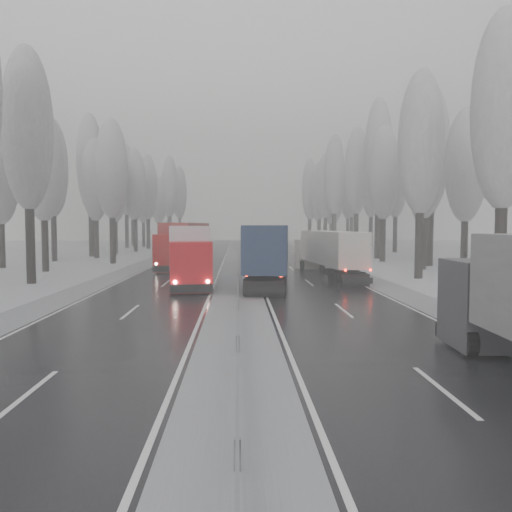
{
  "coord_description": "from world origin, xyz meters",
  "views": [
    {
      "loc": [
        0.02,
        -12.33,
        4.24
      ],
      "look_at": [
        1.22,
        20.86,
        2.2
      ],
      "focal_mm": 35.0,
      "sensor_mm": 36.0,
      "label": 1
    }
  ],
  "objects": [
    {
      "name": "tree_26",
      "position": [
        17.56,
        61.27,
        12.1
      ],
      "size": [
        3.6,
        3.6,
        18.78
      ],
      "color": "black",
      "rests_on": "ground"
    },
    {
      "name": "tree_60",
      "position": [
        -17.75,
        34.2,
        9.59
      ],
      "size": [
        3.6,
        3.6,
        14.84
      ],
      "color": "black",
      "rests_on": "ground"
    },
    {
      "name": "truck_cream_box",
      "position": [
        7.39,
        28.48,
        2.2
      ],
      "size": [
        3.6,
        14.82,
        3.77
      ],
      "rotation": [
        0.0,
        0.0,
        0.09
      ],
      "color": "#AFA89B",
      "rests_on": "ground"
    },
    {
      "name": "tree_70",
      "position": [
        -16.33,
        79.19,
        11.03
      ],
      "size": [
        3.6,
        3.6,
        17.09
      ],
      "color": "black",
      "rests_on": "ground"
    },
    {
      "name": "tree_74",
      "position": [
        -15.07,
        99.33,
        12.67
      ],
      "size": [
        3.6,
        3.6,
        19.68
      ],
      "color": "black",
      "rests_on": "ground"
    },
    {
      "name": "box_truck_distant",
      "position": [
        7.11,
        83.96,
        1.49
      ],
      "size": [
        3.07,
        8.02,
        2.93
      ],
      "rotation": [
        0.0,
        0.0,
        -0.09
      ],
      "color": "silver",
      "rests_on": "ground"
    },
    {
      "name": "tree_20",
      "position": [
        17.9,
        35.17,
        10.14
      ],
      "size": [
        3.6,
        3.6,
        15.71
      ],
      "color": "black",
      "rests_on": "ground"
    },
    {
      "name": "tree_33",
      "position": [
        19.77,
        93.21,
        9.26
      ],
      "size": [
        3.6,
        3.6,
        14.33
      ],
      "color": "black",
      "rests_on": "ground"
    },
    {
      "name": "tree_63",
      "position": [
        -21.85,
        47.73,
        10.89
      ],
      "size": [
        3.6,
        3.6,
        16.88
      ],
      "color": "black",
      "rests_on": "ground"
    },
    {
      "name": "tree_71",
      "position": [
        -21.09,
        83.19,
        12.63
      ],
      "size": [
        3.6,
        3.6,
        19.61
      ],
      "color": "black",
      "rests_on": "ground"
    },
    {
      "name": "truck_blue_box",
      "position": [
        2.29,
        23.72,
        2.48
      ],
      "size": [
        4.29,
        16.69,
        4.24
      ],
      "rotation": [
        0.0,
        0.0,
        -0.1
      ],
      "color": "navy",
      "rests_on": "ground"
    },
    {
      "name": "tree_31",
      "position": [
        22.48,
        85.7,
        11.97
      ],
      "size": [
        3.6,
        3.6,
        18.58
      ],
      "color": "black",
      "rests_on": "ground"
    },
    {
      "name": "tree_29",
      "position": [
        23.71,
        75.95,
        11.67
      ],
      "size": [
        3.6,
        3.6,
        18.11
      ],
      "color": "black",
      "rests_on": "ground"
    },
    {
      "name": "tree_79",
      "position": [
        -20.33,
        119.31,
        11.01
      ],
      "size": [
        3.6,
        3.6,
        17.07
      ],
      "color": "black",
      "rests_on": "ground"
    },
    {
      "name": "tree_76",
      "position": [
        -14.05,
        108.72,
        11.95
      ],
      "size": [
        3.6,
        3.6,
        18.55
      ],
      "color": "black",
      "rests_on": "ground"
    },
    {
      "name": "tree_18",
      "position": [
        14.51,
        27.03,
        10.7
      ],
      "size": [
        3.6,
        3.6,
        16.58
      ],
      "color": "black",
      "rests_on": "ground"
    },
    {
      "name": "tree_37",
      "position": [
        24.02,
        110.16,
        10.56
      ],
      "size": [
        3.6,
        3.6,
        16.37
      ],
      "color": "black",
      "rests_on": "ground"
    },
    {
      "name": "median_guardrail",
      "position": [
        0.0,
        29.99,
        0.6
      ],
      "size": [
        0.12,
        200.0,
        0.76
      ],
      "color": "slate",
      "rests_on": "ground"
    },
    {
      "name": "tree_28",
      "position": [
        16.34,
        71.95,
        12.64
      ],
      "size": [
        3.6,
        3.6,
        19.62
      ],
      "color": "black",
      "rests_on": "ground"
    },
    {
      "name": "tree_73",
      "position": [
        -21.82,
        92.54,
        11.11
      ],
      "size": [
        3.6,
        3.6,
        17.22
      ],
      "color": "black",
      "rests_on": "ground"
    },
    {
      "name": "tree_36",
      "position": [
        17.04,
        106.16,
        13.02
      ],
      "size": [
        3.6,
        3.6,
        20.23
      ],
      "color": "black",
      "rests_on": "ground"
    },
    {
      "name": "tree_77",
      "position": [
        -19.66,
        112.72,
        9.26
      ],
      "size": [
        3.6,
        3.6,
        14.32
      ],
      "color": "black",
      "rests_on": "ground"
    },
    {
      "name": "tree_24",
      "position": [
        17.9,
        51.02,
        13.19
      ],
      "size": [
        3.6,
        3.6,
        20.49
      ],
      "color": "black",
      "rests_on": "ground"
    },
    {
      "name": "tree_34",
      "position": [
        15.73,
        96.32,
        11.37
      ],
      "size": [
        3.6,
        3.6,
        17.63
      ],
      "color": "black",
      "rests_on": "ground"
    },
    {
      "name": "tree_67",
      "position": [
        -19.54,
        66.35,
        11.03
      ],
      "size": [
        3.6,
        3.6,
        17.09
      ],
      "color": "black",
      "rests_on": "ground"
    },
    {
      "name": "tree_27",
      "position": [
        24.72,
        65.27,
        11.36
      ],
      "size": [
        3.6,
        3.6,
        17.62
      ],
      "color": "black",
      "rests_on": "ground"
    },
    {
      "name": "carriageway_left",
      "position": [
        -5.25,
        30.0,
        0.01
      ],
      "size": [
        7.5,
        200.0,
        0.03
      ],
      "primitive_type": "cube",
      "color": "black",
      "rests_on": "ground"
    },
    {
      "name": "truck_red_red",
      "position": [
        -5.4,
        38.88,
        2.62
      ],
      "size": [
        4.07,
        17.66,
        4.49
      ],
      "rotation": [
        0.0,
        0.0,
        -0.08
      ],
      "color": "#A40A09",
      "rests_on": "ground"
    },
    {
      "name": "ground",
      "position": [
        0.0,
        0.0,
        0.0
      ],
      "size": [
        260.0,
        260.0,
        0.0
      ],
      "primitive_type": "plane",
      "color": "silver",
      "rests_on": "ground"
    },
    {
      "name": "tree_30",
      "position": [
        16.56,
        81.7,
        11.52
      ],
      "size": [
        3.6,
        3.6,
        17.86
      ],
      "color": "black",
      "rests_on": "ground"
    },
    {
      "name": "tree_19",
      "position": [
        20.02,
        31.03,
        9.42
      ],
      "size": [
        3.6,
        3.6,
        14.57
      ],
      "color": "black",
      "rests_on": "ground"
    },
    {
      "name": "shoulder_right",
      "position": [
        10.2,
        30.0,
        0.02
      ],
      "size": [
        2.4,
        200.0,
        0.04
      ],
      "primitive_type": "cube",
      "color": "#929499",
      "rests_on": "ground"
    },
    {
      "name": "tree_68",
      "position": [
        -16.58,
        69.11,
        10.75
      ],
      "size": [
        3.6,
        3.6,
        16.65
      ],
      "color": "black",
      "rests_on": "ground"
    },
    {
      "name": "tree_66",
      "position": [
        -18.16,
        62.35,
        9.84
      ],
      "size": [
        3.6,
        3.6,
        15.23
      ],
      "color": "black",
      "rests_on": "ground"
    },
    {
      "name": "truck_red_white",
      "position": [
        -3.82,
        25.44,
        2.46
      ],
      "size": [
        4.67,
        16.55,
        4.21
      ],
      "rotation": [
        0.0,
        0.0,
        0.13
      ],
      "color": "red",
      "rests_on": "ground"
    },
    {
      "name": "tree_35",
      "position": [
        24.94,
        100.32,
        11.77
      ],
      "size": [
        3.6,
        3.6,
        18.25
      ],
      "color": "black",
      "rests_on": "ground"
    },
    {
      "name": "tree_25",
      "position": [
        24.81,
        55.02,
        12.52
      ],
      "size": [
        3.6,
        3.6,
        19.44
      ],
      "color": "black",
      "rests_on": "ground"
    },
    {
      "name": "tree_32",
      "position": [
        16.63,
        89.21,
        11.18
      ],
      "size": [
        3.6,
        3.6,
        17.33
      ],
      "color": "black",
      "rests_on": "ground"
    },
    {
      "name": "tree_62",
      "position": [
        -13.94,
        43.73,
        10.36
      ],
      "size": [
        3.6,
        3.6,
        16.04
      ],
      "color": "black",
      "rests_on": "ground"
    },
    {
      "name": "carriageway_right",
      "position": [
        5.25,
        30.0,
        0.01
      ],
      "size": [
        7.5,
        200.0,
        0.03
      ],
      "primitive_type": "cube",
      "color": "black",
      "rests_on": "ground"
    },
    {
      "name": "tree_78",
      "position": [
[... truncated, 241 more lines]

